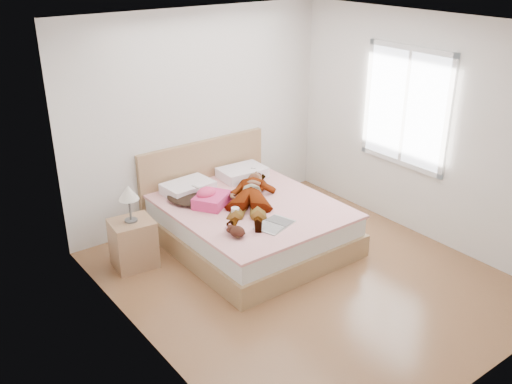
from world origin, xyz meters
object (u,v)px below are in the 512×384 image
bed (247,220)px  magazine (275,225)px  coffee_mug (235,212)px  phone (196,187)px  towel (210,198)px  nightstand (133,240)px  plush_toy (236,231)px  woman (251,193)px

bed → magazine: 0.71m
coffee_mug → phone: bearing=101.8°
phone → towel: (0.07, -0.21, -0.09)m
coffee_mug → nightstand: bearing=152.3°
phone → magazine: 1.11m
nightstand → towel: bearing=-7.2°
coffee_mug → plush_toy: 0.47m
nightstand → phone: bearing=5.9°
phone → magazine: bearing=-121.2°
phone → nightstand: nightstand is taller
woman → plush_toy: size_ratio=6.70×
coffee_mug → nightstand: (-0.99, 0.52, -0.25)m
woman → bed: (-0.06, 0.02, -0.34)m
towel → magazine: size_ratio=1.08×
phone → coffee_mug: bearing=-127.2°
phone → woman: bearing=-87.6°
phone → towel: towel is taller
magazine → bed: bearing=80.6°
phone → coffee_mug: size_ratio=0.67×
plush_toy → woman: bearing=43.3°
bed → coffee_mug: bed is taller
coffee_mug → towel: bearing=98.8°
phone → nightstand: (-0.87, -0.09, -0.37)m
towel → phone: bearing=107.4°
phone → nightstand: bearing=137.0°
phone → nightstand: size_ratio=0.10×
woman → towel: bearing=-162.9°
woman → towel: size_ratio=3.05×
bed → plush_toy: bearing=-133.3°
coffee_mug → plush_toy: plush_toy is taller
magazine → plush_toy: size_ratio=2.04×
towel → magazine: towel is taller
magazine → woman: bearing=75.6°
woman → phone: 0.64m
plush_toy → nightstand: nightstand is taller
bed → plush_toy: bed is taller
bed → woman: bearing=-17.7°
bed → towel: 0.53m
bed → plush_toy: 0.90m
phone → towel: bearing=-121.5°
phone → plush_toy: phone is taller
phone → coffee_mug: 0.64m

